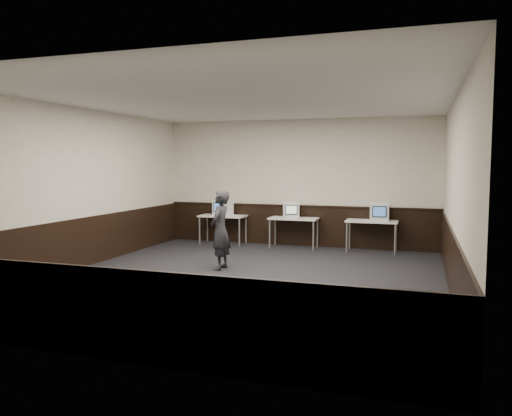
{
  "coord_description": "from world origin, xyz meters",
  "views": [
    {
      "loc": [
        2.98,
        -8.37,
        2.08
      ],
      "look_at": [
        -0.33,
        1.6,
        1.15
      ],
      "focal_mm": 35.0,
      "sensor_mm": 36.0,
      "label": 1
    }
  ],
  "objects_px": {
    "emac_left": "(223,207)",
    "emac_center": "(291,210)",
    "desk_left": "(223,218)",
    "desk_right": "(372,223)",
    "emac_right": "(380,212)",
    "person": "(220,230)",
    "desk_center": "(294,220)"
  },
  "relations": [
    {
      "from": "desk_left",
      "to": "desk_right",
      "type": "xyz_separation_m",
      "value": [
        3.8,
        0.0,
        0.0
      ]
    },
    {
      "from": "desk_right",
      "to": "emac_right",
      "type": "bearing_deg",
      "value": -13.1
    },
    {
      "from": "emac_left",
      "to": "emac_right",
      "type": "xyz_separation_m",
      "value": [
        3.98,
        -0.05,
        0.01
      ]
    },
    {
      "from": "emac_center",
      "to": "emac_right",
      "type": "height_order",
      "value": "emac_right"
    },
    {
      "from": "emac_center",
      "to": "person",
      "type": "xyz_separation_m",
      "value": [
        -0.69,
        -2.91,
        -0.16
      ]
    },
    {
      "from": "emac_left",
      "to": "emac_center",
      "type": "distance_m",
      "value": 1.84
    },
    {
      "from": "desk_center",
      "to": "desk_right",
      "type": "xyz_separation_m",
      "value": [
        1.9,
        0.0,
        0.0
      ]
    },
    {
      "from": "desk_left",
      "to": "emac_center",
      "type": "distance_m",
      "value": 1.86
    },
    {
      "from": "emac_center",
      "to": "emac_right",
      "type": "distance_m",
      "value": 2.14
    },
    {
      "from": "desk_center",
      "to": "person",
      "type": "distance_m",
      "value": 3.05
    },
    {
      "from": "desk_right",
      "to": "person",
      "type": "bearing_deg",
      "value": -131.86
    },
    {
      "from": "desk_right",
      "to": "emac_left",
      "type": "distance_m",
      "value": 3.81
    },
    {
      "from": "desk_right",
      "to": "emac_center",
      "type": "height_order",
      "value": "emac_center"
    },
    {
      "from": "emac_left",
      "to": "emac_center",
      "type": "height_order",
      "value": "emac_left"
    },
    {
      "from": "emac_left",
      "to": "desk_center",
      "type": "bearing_deg",
      "value": 13.56
    },
    {
      "from": "desk_right",
      "to": "emac_left",
      "type": "xyz_separation_m",
      "value": [
        -3.8,
        0.01,
        0.27
      ]
    },
    {
      "from": "emac_right",
      "to": "person",
      "type": "xyz_separation_m",
      "value": [
        -2.83,
        -2.92,
        -0.18
      ]
    },
    {
      "from": "desk_center",
      "to": "emac_left",
      "type": "xyz_separation_m",
      "value": [
        -1.9,
        0.01,
        0.27
      ]
    },
    {
      "from": "desk_left",
      "to": "person",
      "type": "distance_m",
      "value": 3.18
    },
    {
      "from": "desk_center",
      "to": "emac_center",
      "type": "relative_size",
      "value": 2.36
    },
    {
      "from": "desk_left",
      "to": "emac_center",
      "type": "xyz_separation_m",
      "value": [
        1.84,
        -0.04,
        0.27
      ]
    },
    {
      "from": "desk_right",
      "to": "emac_center",
      "type": "relative_size",
      "value": 2.36
    },
    {
      "from": "desk_left",
      "to": "emac_right",
      "type": "height_order",
      "value": "emac_right"
    },
    {
      "from": "desk_left",
      "to": "emac_left",
      "type": "xyz_separation_m",
      "value": [
        0.0,
        0.01,
        0.27
      ]
    },
    {
      "from": "emac_left",
      "to": "person",
      "type": "relative_size",
      "value": 0.32
    },
    {
      "from": "emac_center",
      "to": "person",
      "type": "distance_m",
      "value": 3.0
    },
    {
      "from": "desk_left",
      "to": "desk_right",
      "type": "bearing_deg",
      "value": 0.0
    },
    {
      "from": "desk_left",
      "to": "desk_center",
      "type": "xyz_separation_m",
      "value": [
        1.9,
        0.0,
        0.0
      ]
    },
    {
      "from": "desk_right",
      "to": "emac_left",
      "type": "height_order",
      "value": "emac_left"
    },
    {
      "from": "emac_left",
      "to": "emac_center",
      "type": "bearing_deg",
      "value": 12.21
    },
    {
      "from": "emac_center",
      "to": "desk_right",
      "type": "bearing_deg",
      "value": -15.27
    },
    {
      "from": "emac_right",
      "to": "emac_left",
      "type": "bearing_deg",
      "value": 176.49
    }
  ]
}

